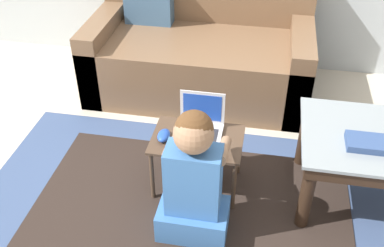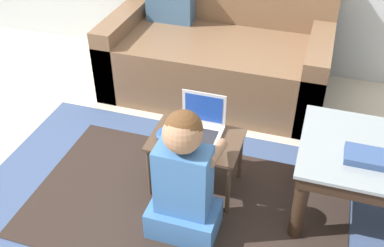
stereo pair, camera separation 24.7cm
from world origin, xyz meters
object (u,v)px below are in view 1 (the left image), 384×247
at_px(coffee_table, 379,148).
at_px(computer_mouse, 164,135).
at_px(laptop, 200,127).
at_px(laptop_desk, 197,145).
at_px(book_on_table, 366,143).
at_px(person_seated, 194,181).
at_px(couch, 200,51).

xyz_separation_m(coffee_table, computer_mouse, (-1.14, -0.10, -0.00)).
xyz_separation_m(coffee_table, laptop, (-0.95, -0.01, 0.02)).
xyz_separation_m(laptop_desk, book_on_table, (0.86, -0.03, 0.16)).
relative_size(laptop_desk, person_seated, 0.66).
xyz_separation_m(laptop, computer_mouse, (-0.19, -0.09, -0.02)).
bearing_deg(laptop_desk, computer_mouse, -169.20).
height_order(laptop, computer_mouse, laptop).
height_order(coffee_table, laptop, laptop).
bearing_deg(book_on_table, person_seated, -159.52).
distance_m(laptop, computer_mouse, 0.21).
relative_size(laptop_desk, book_on_table, 2.55).
height_order(coffee_table, person_seated, person_seated).
height_order(couch, computer_mouse, couch).
height_order(couch, coffee_table, couch).
xyz_separation_m(couch, coffee_table, (1.13, -1.07, 0.07)).
distance_m(coffee_table, book_on_table, 0.16).
bearing_deg(coffee_table, book_on_table, -136.71).
distance_m(laptop_desk, laptop, 0.10).
xyz_separation_m(couch, laptop_desk, (0.17, -1.13, 0.01)).
bearing_deg(couch, coffee_table, -43.30).
distance_m(couch, person_seated, 1.48).
xyz_separation_m(couch, book_on_table, (1.04, -1.15, 0.17)).
relative_size(laptop_desk, laptop, 2.00).
relative_size(person_seated, book_on_table, 3.85).
bearing_deg(laptop, computer_mouse, -154.75).
height_order(laptop_desk, person_seated, person_seated).
height_order(coffee_table, book_on_table, book_on_table).
xyz_separation_m(laptop, book_on_table, (0.86, -0.08, 0.08)).
relative_size(coffee_table, book_on_table, 4.17).
distance_m(coffee_table, laptop_desk, 0.96).
bearing_deg(coffee_table, couch, 136.70).
xyz_separation_m(computer_mouse, book_on_table, (1.04, 0.01, 0.09)).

